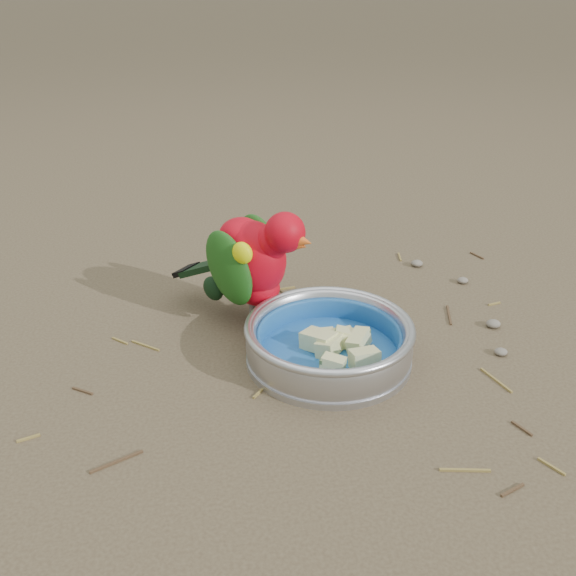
{
  "coord_description": "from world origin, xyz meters",
  "views": [
    {
      "loc": [
        -0.17,
        -0.83,
        0.52
      ],
      "look_at": [
        -0.04,
        0.03,
        0.08
      ],
      "focal_mm": 40.0,
      "sensor_mm": 36.0,
      "label": 1
    }
  ],
  "objects": [
    {
      "name": "ground_debris",
      "position": [
        0.0,
        0.1,
        0.0
      ],
      "size": [
        0.9,
        0.8,
        0.01
      ],
      "primitive_type": null,
      "color": "olive",
      "rests_on": "ground"
    },
    {
      "name": "ground",
      "position": [
        0.0,
        0.0,
        0.0
      ],
      "size": [
        60.0,
        60.0,
        0.0
      ],
      "primitive_type": "plane",
      "color": "brown"
    },
    {
      "name": "lory_parrot",
      "position": [
        -0.09,
        0.08,
        0.1
      ],
      "size": [
        0.25,
        0.24,
        0.19
      ],
      "primitive_type": null,
      "rotation": [
        0.0,
        0.0,
        -2.3
      ],
      "color": "#B60413",
      "rests_on": "ground"
    },
    {
      "name": "food_bowl",
      "position": [
        0.0,
        -0.05,
        0.01
      ],
      "size": [
        0.24,
        0.24,
        0.02
      ],
      "primitive_type": "cylinder",
      "color": "#B2B2BA",
      "rests_on": "ground"
    },
    {
      "name": "fruit_wedges",
      "position": [
        0.0,
        -0.05,
        0.03
      ],
      "size": [
        0.14,
        0.14,
        0.03
      ],
      "primitive_type": null,
      "color": "beige",
      "rests_on": "food_bowl"
    },
    {
      "name": "bowl_wall",
      "position": [
        0.0,
        -0.05,
        0.04
      ],
      "size": [
        0.24,
        0.24,
        0.04
      ],
      "primitive_type": null,
      "color": "#B2B2BA",
      "rests_on": "food_bowl"
    }
  ]
}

